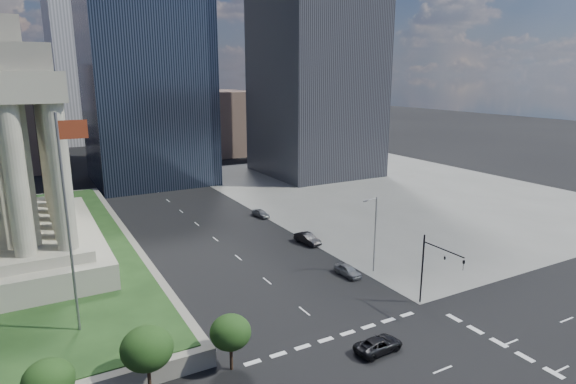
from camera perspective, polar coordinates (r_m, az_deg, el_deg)
ground at (r=125.71m, az=-17.18°, el=1.63°), size 500.00×500.00×0.00m
sidewalk_ne at (r=110.15m, az=11.80°, el=0.32°), size 68.00×90.00×0.03m
flagpole at (r=46.33m, az=-24.55°, el=-2.32°), size 2.52×0.24×20.00m
midrise_glass at (r=118.87m, az=-16.72°, el=15.58°), size 26.00×26.00×60.00m
building_filler_ne at (r=161.72m, az=-8.53°, el=8.24°), size 20.00×30.00×20.00m
traffic_signal_ne at (r=54.35m, az=17.04°, el=-8.14°), size 0.30×5.74×8.00m
street_lamp_north at (r=62.50m, az=10.17°, el=-4.47°), size 2.13×0.22×10.00m
pickup_truck at (r=47.36m, az=10.70°, el=-17.35°), size 4.95×2.51×1.34m
parked_sedan_near at (r=62.47m, az=7.11°, el=-9.21°), size 4.25×1.86×1.42m
parked_sedan_mid at (r=73.26m, az=2.33°, el=-5.55°), size 4.99×2.31×1.58m
parked_sedan_far at (r=86.88m, az=-3.25°, el=-2.53°), size 4.21×2.13×1.38m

